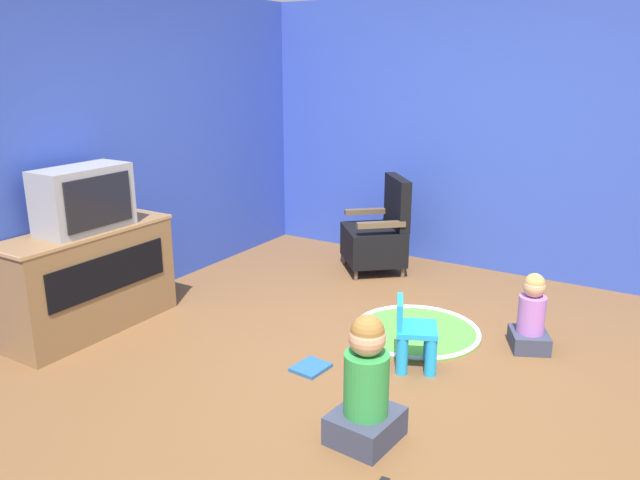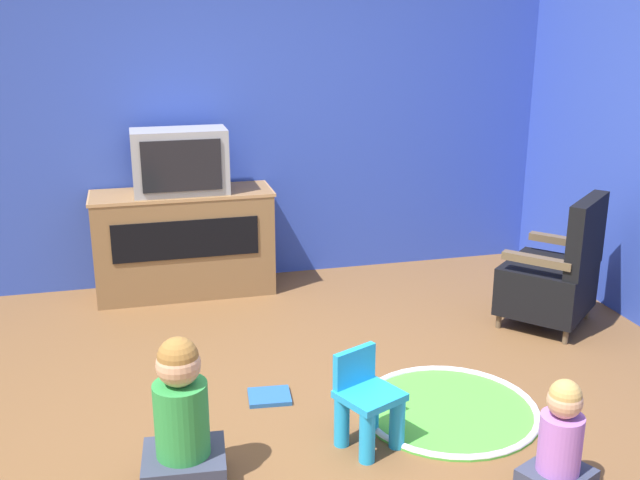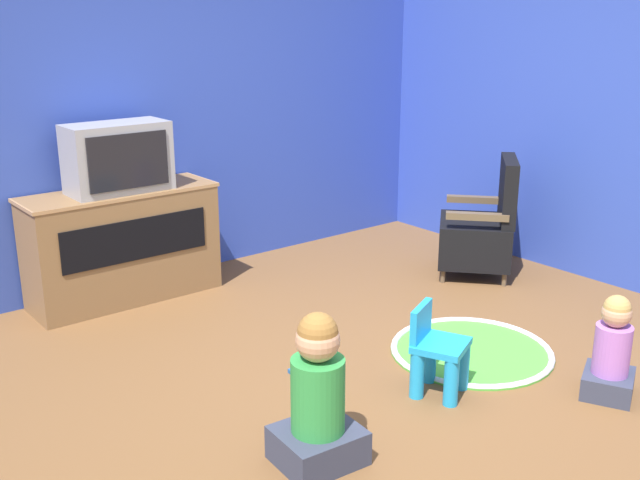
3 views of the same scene
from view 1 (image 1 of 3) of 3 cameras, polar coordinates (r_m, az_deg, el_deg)
name	(u,v)px [view 1 (image 1 of 3)]	position (r m, az deg, el deg)	size (l,w,h in m)	color
ground_plane	(362,365)	(4.27, 3.88, -11.35)	(30.00, 30.00, 0.00)	brown
wall_back	(81,154)	(5.16, -20.97, 7.37)	(5.50, 0.12, 2.54)	#2D47B2
wall_right	(520,139)	(6.01, 17.82, 8.80)	(0.12, 5.39, 2.54)	#2D47B2
tv_cabinet	(89,278)	(4.95, -20.34, -3.30)	(1.32, 0.47, 0.78)	brown
television	(84,199)	(4.77, -20.79, 3.53)	(0.67, 0.34, 0.46)	#939399
black_armchair	(378,235)	(5.98, 5.33, 0.44)	(0.79, 0.78, 0.91)	brown
yellow_kid_chair	(414,338)	(4.19, 8.58, -8.83)	(0.36, 0.35, 0.48)	#1E99DB
play_mat	(416,331)	(4.78, 8.78, -8.20)	(0.96, 0.96, 0.04)	green
child_watching_left	(531,317)	(4.62, 18.75, -6.65)	(0.36, 0.35, 0.56)	#33384C
child_watching_center	(366,387)	(3.38, 4.24, -13.29)	(0.39, 0.35, 0.72)	#33384C
book	(311,367)	(4.20, -0.85, -11.58)	(0.25, 0.22, 0.02)	#235699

